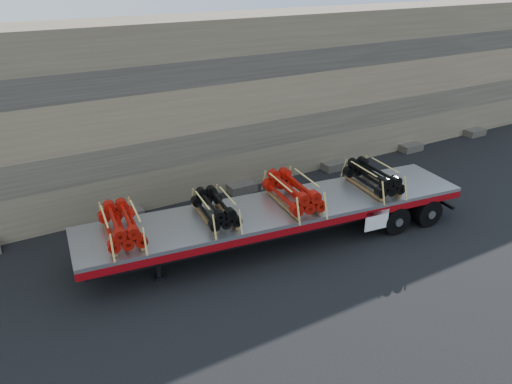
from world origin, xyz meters
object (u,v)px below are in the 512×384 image
(bundle_front, at_px, (121,226))
(bundle_rear, at_px, (373,178))
(trailer, at_px, (279,224))
(bundle_midrear, at_px, (293,192))
(bundle_midfront, at_px, (215,209))

(bundle_front, height_order, bundle_rear, bundle_rear)
(trailer, distance_m, bundle_midrear, 1.22)
(trailer, distance_m, bundle_midfront, 2.52)
(trailer, relative_size, bundle_midfront, 6.60)
(bundle_front, bearing_deg, trailer, -0.00)
(bundle_front, bearing_deg, bundle_rear, 0.00)
(bundle_front, bearing_deg, bundle_midrear, -0.00)
(trailer, relative_size, bundle_front, 6.15)
(bundle_midrear, xyz_separation_m, bundle_rear, (3.26, -0.39, -0.03))
(bundle_midrear, distance_m, bundle_rear, 3.29)
(bundle_front, relative_size, bundle_midrear, 0.91)
(bundle_midrear, bearing_deg, bundle_front, 180.00)
(trailer, distance_m, bundle_rear, 3.95)
(bundle_midfront, xyz_separation_m, bundle_rear, (6.04, -0.72, 0.04))
(trailer, height_order, bundle_front, bundle_front)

